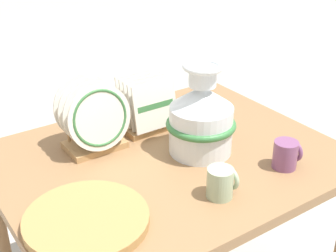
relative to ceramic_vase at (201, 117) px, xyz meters
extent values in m
cube|color=olive|center=(-0.11, 0.04, -0.15)|extent=(1.11, 0.88, 0.03)
cylinder|color=olive|center=(0.40, 0.43, -0.48)|extent=(0.06, 0.06, 0.64)
cylinder|color=silver|center=(0.00, 0.00, -0.05)|extent=(0.21, 0.21, 0.16)
cone|color=silver|center=(0.00, 0.00, 0.07)|extent=(0.21, 0.21, 0.07)
cylinder|color=silver|center=(0.00, 0.00, 0.14)|extent=(0.09, 0.09, 0.07)
torus|color=silver|center=(0.00, 0.00, 0.18)|extent=(0.13, 0.13, 0.02)
torus|color=#38753D|center=(0.00, 0.00, -0.03)|extent=(0.23, 0.23, 0.02)
cube|color=tan|center=(-0.28, 0.22, -0.12)|extent=(0.19, 0.13, 0.02)
cylinder|color=tan|center=(-0.35, 0.28, -0.07)|extent=(0.01, 0.01, 0.08)
cylinder|color=tan|center=(-0.22, 0.28, -0.07)|extent=(0.01, 0.01, 0.08)
cylinder|color=silver|center=(-0.28, 0.17, 0.01)|extent=(0.22, 0.05, 0.22)
torus|color=#38703D|center=(-0.28, 0.16, 0.01)|extent=(0.19, 0.04, 0.19)
cylinder|color=silver|center=(-0.28, 0.20, 0.01)|extent=(0.22, 0.05, 0.22)
cylinder|color=silver|center=(-0.28, 0.24, 0.01)|extent=(0.22, 0.05, 0.22)
cylinder|color=silver|center=(-0.28, 0.28, 0.01)|extent=(0.22, 0.05, 0.22)
cube|color=tan|center=(-0.06, 0.25, -0.12)|extent=(0.19, 0.13, 0.02)
cylinder|color=tan|center=(-0.13, 0.30, -0.07)|extent=(0.01, 0.01, 0.08)
cylinder|color=tan|center=(0.01, 0.30, -0.07)|extent=(0.01, 0.01, 0.08)
cube|color=silver|center=(-0.06, 0.19, -0.02)|extent=(0.17, 0.04, 0.17)
cube|color=silver|center=(-0.06, 0.22, -0.02)|extent=(0.17, 0.04, 0.17)
cube|color=silver|center=(-0.06, 0.25, -0.02)|extent=(0.17, 0.04, 0.17)
cube|color=silver|center=(-0.06, 0.28, -0.02)|extent=(0.17, 0.04, 0.17)
cube|color=silver|center=(-0.06, 0.30, -0.02)|extent=(0.17, 0.04, 0.17)
cube|color=#38703D|center=(-0.06, 0.19, -0.02)|extent=(0.15, 0.01, 0.02)
cylinder|color=#AD7F47|center=(-0.49, -0.14, -0.12)|extent=(0.34, 0.34, 0.01)
cylinder|color=#AD7F47|center=(-0.49, -0.14, -0.11)|extent=(0.34, 0.34, 0.01)
cylinder|color=#AD7F47|center=(-0.49, -0.14, -0.11)|extent=(0.34, 0.34, 0.01)
cylinder|color=#9EB28E|center=(-0.12, -0.24, -0.08)|extent=(0.08, 0.08, 0.09)
torus|color=#9EB28E|center=(-0.08, -0.24, -0.08)|extent=(0.01, 0.07, 0.07)
cylinder|color=#7A4770|center=(0.16, -0.23, -0.08)|extent=(0.08, 0.08, 0.09)
torus|color=#7A4770|center=(0.20, -0.23, -0.08)|extent=(0.01, 0.07, 0.07)
camera|label=1|loc=(-0.87, -1.08, 0.67)|focal=50.00mm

